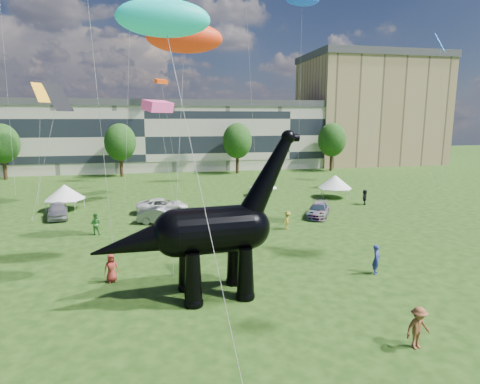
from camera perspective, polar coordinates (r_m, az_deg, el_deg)
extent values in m
plane|color=#16330C|center=(20.52, 6.99, -17.90)|extent=(220.00, 220.00, 0.00)
cube|color=beige|center=(79.19, -13.24, 7.47)|extent=(78.00, 11.00, 12.00)
cube|color=tan|center=(94.07, 17.91, 10.72)|extent=(28.00, 18.00, 22.00)
cylinder|color=#382314|center=(74.53, -30.43, 2.74)|extent=(0.56, 0.56, 3.20)
ellipsoid|color=#14380F|center=(74.17, -30.77, 6.35)|extent=(5.20, 5.20, 6.24)
cylinder|color=#382314|center=(70.80, -16.50, 3.42)|extent=(0.56, 0.56, 3.20)
ellipsoid|color=#14380F|center=(70.42, -16.70, 7.23)|extent=(5.20, 5.20, 6.24)
cylinder|color=#382314|center=(71.91, -0.39, 3.95)|extent=(0.56, 0.56, 3.20)
ellipsoid|color=#14380F|center=(71.53, -0.40, 7.71)|extent=(5.20, 5.20, 6.24)
cylinder|color=#382314|center=(77.44, 12.82, 4.15)|extent=(0.56, 0.56, 3.20)
ellipsoid|color=#14380F|center=(77.09, 12.96, 7.64)|extent=(5.20, 5.20, 6.24)
cone|color=black|center=(21.49, -6.67, -12.30)|extent=(1.08, 1.08, 2.87)
sphere|color=black|center=(22.01, -6.60, -15.33)|extent=(1.05, 1.05, 1.05)
cone|color=black|center=(23.42, -7.64, -10.37)|extent=(1.08, 1.08, 2.87)
sphere|color=black|center=(23.89, -7.56, -13.20)|extent=(1.05, 1.05, 1.05)
cone|color=black|center=(22.14, 0.79, -11.53)|extent=(1.08, 1.08, 2.87)
sphere|color=black|center=(22.64, 0.78, -14.49)|extent=(1.05, 1.05, 1.05)
cone|color=black|center=(24.01, -0.78, -9.74)|extent=(1.08, 1.08, 2.87)
sphere|color=black|center=(24.48, -0.78, -12.51)|extent=(1.05, 1.05, 1.05)
cylinder|color=black|center=(21.96, -3.86, -5.41)|extent=(4.25, 2.96, 2.58)
sphere|color=black|center=(21.61, -9.07, -5.78)|extent=(2.58, 2.58, 2.58)
sphere|color=black|center=(22.49, 1.14, -5.00)|extent=(2.48, 2.48, 2.48)
cone|color=black|center=(22.31, 4.01, 2.11)|extent=(3.72, 1.78, 5.06)
sphere|color=black|center=(22.55, 6.87, 7.75)|extent=(0.80, 0.80, 0.80)
cylinder|color=black|center=(22.67, 7.53, 7.63)|extent=(0.71, 0.48, 0.42)
cone|color=black|center=(21.53, -14.27, -6.93)|extent=(5.23, 2.49, 2.81)
imported|color=#AAA9AE|center=(43.42, -24.53, -2.40)|extent=(2.73, 4.87, 1.57)
imported|color=slate|center=(38.23, -10.97, -3.34)|extent=(4.77, 2.84, 1.49)
imported|color=silver|center=(42.62, -10.99, -1.91)|extent=(5.35, 2.47, 1.49)
imported|color=#595960|center=(40.82, 11.08, -2.55)|extent=(3.94, 5.02, 1.36)
cube|color=silver|center=(50.92, 3.28, 0.57)|extent=(2.83, 2.83, 0.11)
cone|color=silver|center=(50.80, 3.29, 1.39)|extent=(3.58, 3.58, 1.38)
cylinder|color=#999999|center=(49.45, 2.27, -0.31)|extent=(0.06, 0.06, 1.01)
cylinder|color=#999999|center=(50.18, 5.10, -0.19)|extent=(0.06, 0.06, 1.01)
cylinder|color=#999999|center=(51.89, 1.51, 0.20)|extent=(0.06, 0.06, 1.01)
cylinder|color=#999999|center=(52.59, 4.22, 0.31)|extent=(0.06, 0.06, 1.01)
cube|color=white|center=(51.12, 13.33, 0.52)|extent=(4.07, 4.07, 0.13)
cone|color=white|center=(50.98, 13.37, 1.47)|extent=(5.16, 5.16, 1.60)
cylinder|color=#999999|center=(49.64, 11.75, -0.39)|extent=(0.06, 0.06, 1.17)
cylinder|color=#999999|center=(49.93, 15.16, -0.47)|extent=(0.06, 0.06, 1.17)
cylinder|color=#999999|center=(52.56, 11.54, 0.21)|extent=(0.06, 0.06, 1.17)
cylinder|color=#999999|center=(52.84, 14.77, 0.13)|extent=(0.06, 0.06, 1.17)
cube|color=white|center=(46.84, -23.59, -0.98)|extent=(3.57, 3.57, 0.13)
cone|color=white|center=(46.69, -23.66, 0.03)|extent=(4.53, 4.53, 1.58)
cylinder|color=#999999|center=(46.14, -25.87, -2.05)|extent=(0.06, 0.06, 1.16)
cylinder|color=#999999|center=(45.09, -22.41, -2.06)|extent=(0.06, 0.06, 1.16)
cylinder|color=#999999|center=(48.81, -24.58, -1.31)|extent=(0.06, 0.06, 1.16)
cylinder|color=#999999|center=(47.83, -21.28, -1.30)|extent=(0.06, 0.06, 1.16)
imported|color=black|center=(47.86, 17.30, -0.70)|extent=(1.21, 1.66, 1.73)
imported|color=navy|center=(27.05, 18.81, -9.07)|extent=(0.78, 0.82, 1.89)
imported|color=brown|center=(19.54, 24.01, -17.23)|extent=(1.30, 0.88, 1.87)
imported|color=#367930|center=(36.12, -19.85, -4.28)|extent=(1.02, 0.86, 1.86)
imported|color=maroon|center=(25.65, -17.84, -10.27)|extent=(0.96, 0.76, 1.74)
imported|color=#9F962B|center=(35.78, 6.80, -4.03)|extent=(1.21, 1.16, 1.65)
ellipsoid|color=red|center=(28.48, -7.87, 20.92)|extent=(5.41, 4.84, 1.97)
plane|color=blue|center=(63.93, 26.57, 18.48)|extent=(2.98, 2.97, 2.47)
ellipsoid|color=#0DCCBB|center=(19.43, -10.84, 23.13)|extent=(4.03, 4.39, 1.61)
cube|color=#F5450C|center=(58.02, -11.15, 15.18)|extent=(1.90, 1.70, 0.70)
plane|color=#FFA315|center=(52.68, -26.49, 12.55)|extent=(2.12, 2.57, 2.24)
cube|color=#E64088|center=(49.12, -11.60, 11.87)|extent=(3.93, 4.04, 1.52)
plane|color=black|center=(46.96, -24.46, 12.21)|extent=(3.39, 3.86, 2.96)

